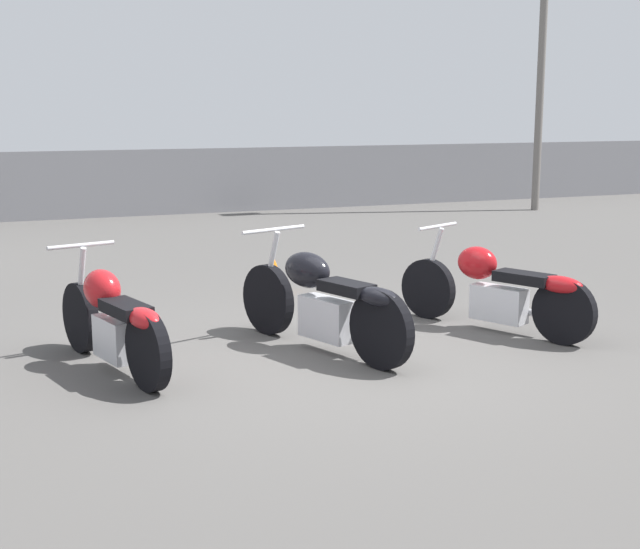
{
  "coord_description": "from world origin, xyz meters",
  "views": [
    {
      "loc": [
        -2.91,
        -6.89,
        2.18
      ],
      "look_at": [
        0.0,
        0.58,
        0.65
      ],
      "focal_mm": 50.0,
      "sensor_mm": 36.0,
      "label": 1
    }
  ],
  "objects_px": {
    "motorcycle_slot_0": "(114,321)",
    "motorcycle_slot_1": "(323,301)",
    "motorcycle_slot_2": "(497,290)",
    "traffic_cone_near": "(273,273)"
  },
  "relations": [
    {
      "from": "motorcycle_slot_2",
      "to": "traffic_cone_near",
      "type": "xyz_separation_m",
      "value": [
        -1.44,
        2.58,
        -0.2
      ]
    },
    {
      "from": "traffic_cone_near",
      "to": "motorcycle_slot_0",
      "type": "bearing_deg",
      "value": -131.09
    },
    {
      "from": "motorcycle_slot_0",
      "to": "motorcycle_slot_2",
      "type": "height_order",
      "value": "motorcycle_slot_0"
    },
    {
      "from": "motorcycle_slot_0",
      "to": "traffic_cone_near",
      "type": "bearing_deg",
      "value": 34.08
    },
    {
      "from": "motorcycle_slot_0",
      "to": "traffic_cone_near",
      "type": "relative_size",
      "value": 4.5
    },
    {
      "from": "traffic_cone_near",
      "to": "motorcycle_slot_1",
      "type": "bearing_deg",
      "value": -98.65
    },
    {
      "from": "motorcycle_slot_0",
      "to": "motorcycle_slot_1",
      "type": "distance_m",
      "value": 1.84
    },
    {
      "from": "motorcycle_slot_2",
      "to": "traffic_cone_near",
      "type": "relative_size",
      "value": 4.54
    },
    {
      "from": "traffic_cone_near",
      "to": "motorcycle_slot_2",
      "type": "bearing_deg",
      "value": -60.88
    },
    {
      "from": "motorcycle_slot_0",
      "to": "motorcycle_slot_2",
      "type": "distance_m",
      "value": 3.67
    }
  ]
}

